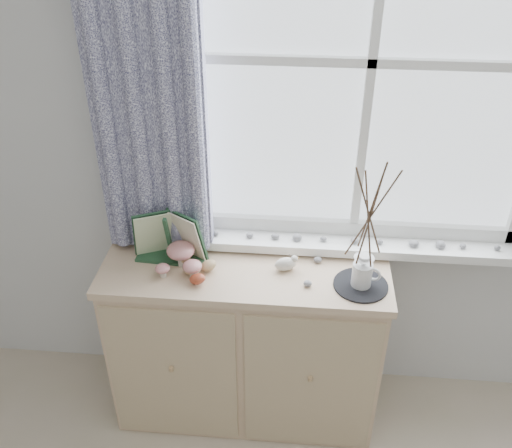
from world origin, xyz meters
name	(u,v)px	position (x,y,z in m)	size (l,w,h in m)	color
sideboard	(246,341)	(-0.15, 1.75, 0.43)	(1.20, 0.45, 0.85)	#C7A68B
botanical_book	(168,240)	(-0.47, 1.76, 0.97)	(0.34, 0.13, 0.23)	#204329
toadstool_cluster	(181,256)	(-0.41, 1.72, 0.91)	(0.19, 0.17, 0.11)	beige
wooden_eggs	(195,268)	(-0.35, 1.70, 0.88)	(0.16, 0.17, 0.07)	tan
songbird_figurine	(285,263)	(0.02, 1.75, 0.88)	(0.12, 0.06, 0.06)	silver
crocheted_doily	(361,285)	(0.32, 1.67, 0.85)	(0.22, 0.22, 0.01)	black
twig_pitcher	(370,212)	(0.32, 1.67, 1.20)	(0.27, 0.27, 0.60)	silver
sideboard_pebbles	(319,270)	(0.15, 1.75, 0.86)	(0.33, 0.23, 0.02)	gray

